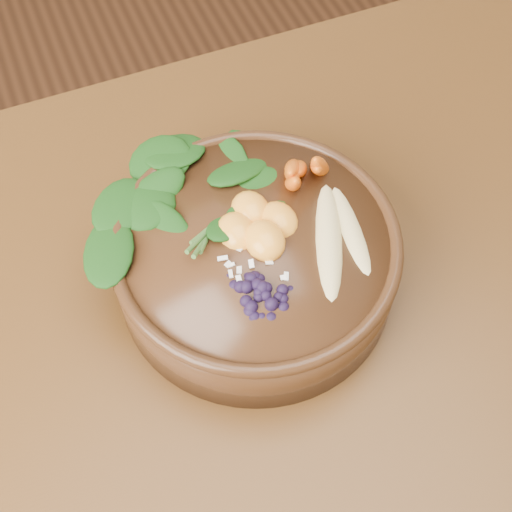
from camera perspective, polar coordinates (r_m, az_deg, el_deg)
ground at (r=1.47m, az=12.49°, el=-16.82°), size 4.00×4.00×0.00m
stoneware_bowl at (r=0.71m, az=0.00°, el=-0.44°), size 0.36×0.36×0.07m
kale_heap at (r=0.69m, az=-3.73°, el=6.10°), size 0.23×0.22×0.04m
carrot_cluster at (r=0.69m, az=3.99°, el=8.28°), size 0.07×0.07×0.08m
banana_halves at (r=0.67m, az=6.84°, el=2.33°), size 0.09×0.15×0.03m
mandarin_cluster at (r=0.67m, az=0.12°, el=3.22°), size 0.11×0.11×0.03m
blueberry_pile at (r=0.63m, az=0.41°, el=-2.09°), size 0.15×0.14×0.04m
coconut_flakes at (r=0.66m, az=0.21°, el=0.08°), size 0.11×0.09×0.01m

